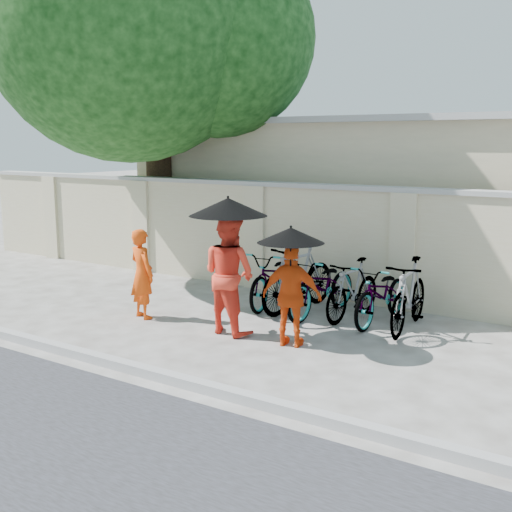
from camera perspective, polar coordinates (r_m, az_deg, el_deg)
The scene contains 16 objects.
ground at distance 9.68m, azimuth -5.26°, elevation -6.95°, with size 80.00×80.00×0.00m, color #AFAEAA.
kerb at distance 8.48m, azimuth -12.58°, elevation -9.24°, with size 40.00×0.16×0.12m, color #9C9C9C.
compound_wall at distance 11.60m, azimuth 8.55°, elevation 0.91°, with size 20.00×0.30×2.00m, color beige.
building_behind at distance 14.75m, azimuth 18.51°, elevation 4.81°, with size 14.00×6.00×3.20m, color beige.
shade_tree at distance 14.09m, azimuth -9.87°, elevation 19.24°, with size 6.70×6.20×8.20m.
monk_left at distance 10.53m, azimuth -10.10°, elevation -1.57°, with size 0.53×0.35×1.46m, color #E9460C.
monk_center at distance 9.55m, azimuth -2.42°, elevation -1.61°, with size 0.87×0.68×1.79m, color red.
parasol_center at distance 9.30m, azimuth -2.50°, elevation 4.38°, with size 1.15×1.15×1.02m.
monk_right at distance 8.95m, azimuth 3.21°, elevation -3.55°, with size 0.85×0.35×1.45m, color #D6420E.
parasol_right at distance 8.71m, azimuth 3.12°, elevation 1.86°, with size 0.93×0.93×0.87m.
bike_0 at distance 11.19m, azimuth 1.72°, elevation -1.97°, with size 0.65×1.87×0.98m, color #939499.
bike_1 at distance 10.88m, azimuth 3.80°, elevation -1.88°, with size 0.54×1.92×1.15m, color #939499.
bike_2 at distance 10.59m, azimuth 5.90°, elevation -2.68°, with size 0.66×1.89×0.99m, color #939499.
bike_3 at distance 10.48m, azimuth 8.59°, elevation -2.95°, with size 0.46×1.62×0.97m, color #939499.
bike_4 at distance 10.31m, azimuth 11.14°, elevation -3.32°, with size 0.63×1.80×0.95m, color #939499.
bike_5 at distance 9.98m, azimuth 13.44°, elevation -3.42°, with size 0.52×1.83×1.10m, color #939499.
Camera 1 is at (5.84, -7.18, 2.84)m, focal length 45.00 mm.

